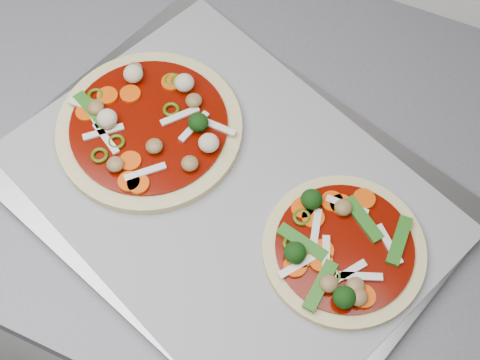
% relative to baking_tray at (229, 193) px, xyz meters
% --- Properties ---
extents(base_cabinet, '(3.60, 0.60, 0.86)m').
position_rel_baking_tray_xyz_m(base_cabinet, '(-0.17, 0.06, -0.48)').
color(base_cabinet, silver).
rests_on(base_cabinet, ground).
extents(countertop, '(3.60, 0.60, 0.04)m').
position_rel_baking_tray_xyz_m(countertop, '(-0.17, 0.06, -0.03)').
color(countertop, slate).
rests_on(countertop, base_cabinet).
extents(baking_tray, '(0.57, 0.49, 0.02)m').
position_rel_baking_tray_xyz_m(baking_tray, '(0.00, 0.00, 0.00)').
color(baking_tray, gray).
rests_on(baking_tray, countertop).
extents(parchment, '(0.56, 0.49, 0.00)m').
position_rel_baking_tray_xyz_m(parchment, '(0.00, 0.00, 0.01)').
color(parchment, gray).
rests_on(parchment, baking_tray).
extents(pizza_left, '(0.24, 0.24, 0.04)m').
position_rel_baking_tray_xyz_m(pizza_left, '(-0.12, 0.03, 0.02)').
color(pizza_left, '#D5C282').
rests_on(pizza_left, parchment).
extents(pizza_right, '(0.24, 0.24, 0.03)m').
position_rel_baking_tray_xyz_m(pizza_right, '(0.14, -0.02, 0.02)').
color(pizza_right, '#D5C282').
rests_on(pizza_right, parchment).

